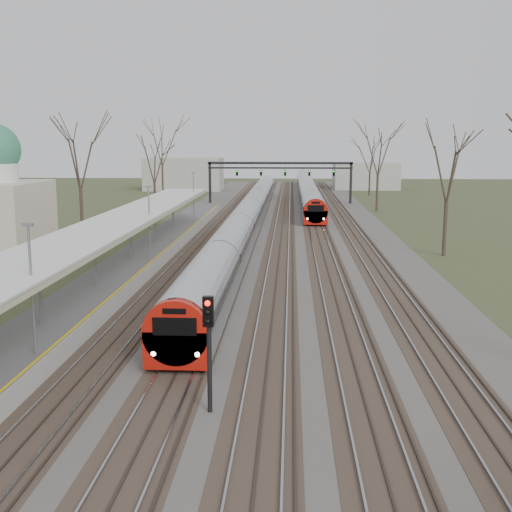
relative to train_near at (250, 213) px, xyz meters
The scene contains 9 objects.
track_bed 5.49m from the train_near, 58.62° to the right, with size 24.00×160.00×0.22m.
platform 23.01m from the train_near, 106.56° to the right, with size 3.50×69.00×1.00m, color #9E9B93.
canopy 27.45m from the train_near, 103.86° to the right, with size 4.10×50.00×3.11m.
signal_gantry 25.84m from the train_near, 83.74° to the left, with size 21.00×0.59×6.08m.
tree_west_far 19.65m from the train_near, 141.50° to the right, with size 5.50×5.50×11.33m.
tree_east_far 24.77m from the train_near, 46.74° to the right, with size 5.00×5.00×10.30m.
train_near is the anchor object (origin of this frame).
train_far 37.30m from the train_near, 79.18° to the left, with size 2.62×75.21×3.05m.
signal_post 48.32m from the train_near, 87.92° to the right, with size 0.35×0.45×4.10m.
Camera 1 is at (1.88, -8.70, 8.99)m, focal length 45.00 mm.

